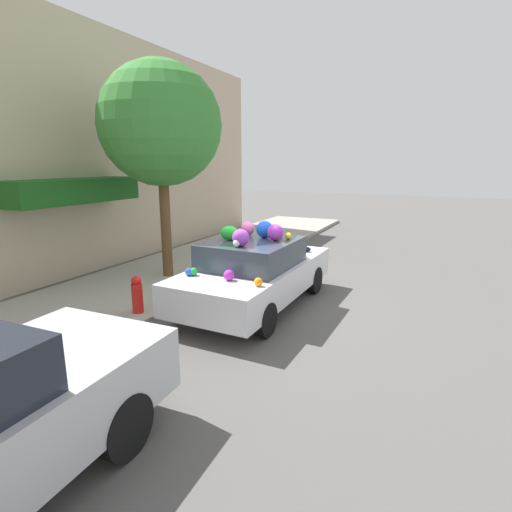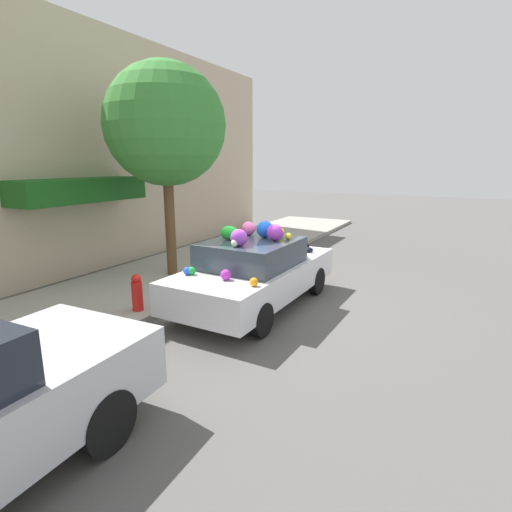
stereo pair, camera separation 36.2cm
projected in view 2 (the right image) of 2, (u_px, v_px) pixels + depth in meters
name	position (u px, v px, depth m)	size (l,w,h in m)	color
ground_plane	(248.00, 303.00, 8.16)	(60.00, 60.00, 0.00)	#565451
sidewalk_curb	(148.00, 282.00, 9.39)	(24.00, 3.20, 0.12)	#9E998E
building_facade	(71.00, 152.00, 9.70)	(18.00, 1.20, 6.22)	#C6B293
street_tree	(165.00, 125.00, 9.05)	(2.75, 2.75, 4.90)	brown
fire_hydrant	(137.00, 293.00, 7.37)	(0.20, 0.20, 0.70)	red
art_car	(255.00, 271.00, 7.89)	(4.12, 1.86, 1.69)	silver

